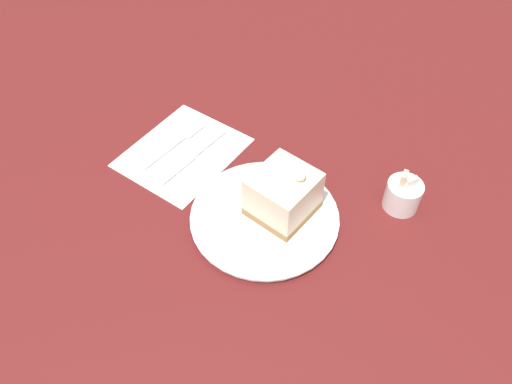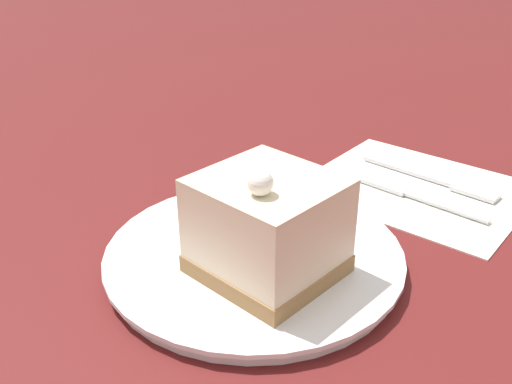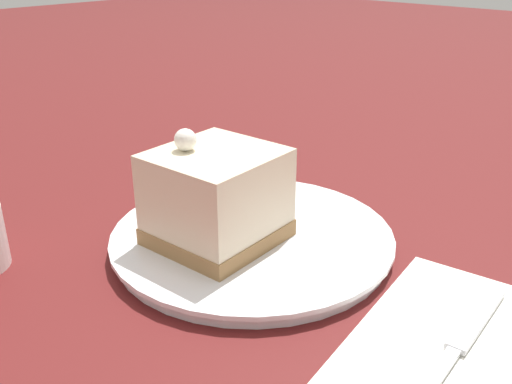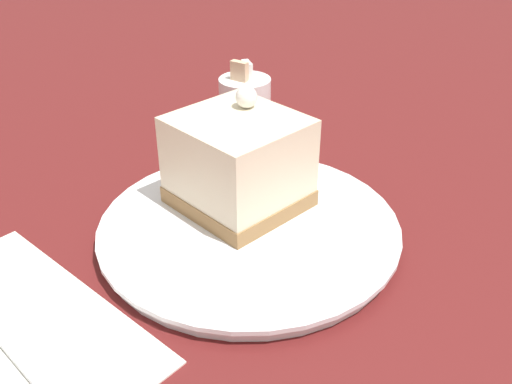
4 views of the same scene
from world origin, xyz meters
The scene contains 5 objects.
ground_plane centered at (0.00, 0.00, 0.00)m, with size 4.00×4.00×0.00m, color #5B1919.
plate centered at (-0.03, 0.02, 0.01)m, with size 0.25×0.25×0.01m.
cake_slice centered at (-0.02, 0.05, 0.05)m, with size 0.10×0.10×0.10m.
napkin centered at (-0.25, 0.03, 0.00)m, with size 0.21×0.24×0.00m.
knife centered at (-0.23, 0.02, 0.01)m, with size 0.03×0.17×0.00m.
Camera 3 is at (-0.34, 0.34, 0.25)m, focal length 40.00 mm.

